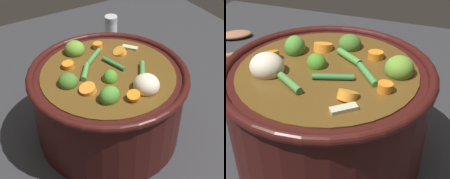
{
  "view_description": "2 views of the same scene",
  "coord_description": "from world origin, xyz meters",
  "views": [
    {
      "loc": [
        0.41,
        -0.23,
        0.48
      ],
      "look_at": [
        0.02,
        -0.0,
        0.12
      ],
      "focal_mm": 53.65,
      "sensor_mm": 36.0,
      "label": 1
    },
    {
      "loc": [
        -0.14,
        0.35,
        0.36
      ],
      "look_at": [
        -0.01,
        -0.0,
        0.11
      ],
      "focal_mm": 54.56,
      "sensor_mm": 36.0,
      "label": 2
    }
  ],
  "objects": [
    {
      "name": "ground_plane",
      "position": [
        0.0,
        0.0,
        0.0
      ],
      "size": [
        1.1,
        1.1,
        0.0
      ],
      "primitive_type": "plane",
      "color": "#2D2D30"
    },
    {
      "name": "cooking_pot",
      "position": [
        0.0,
        -0.0,
        0.08
      ],
      "size": [
        0.28,
        0.28,
        0.17
      ],
      "color": "#38110F",
      "rests_on": "ground_plane"
    },
    {
      "name": "wooden_spoon",
      "position": [
        0.34,
        -0.27,
        0.01
      ],
      "size": [
        0.2,
        0.2,
        0.02
      ],
      "color": "#9D6446",
      "rests_on": "ground_plane"
    }
  ]
}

